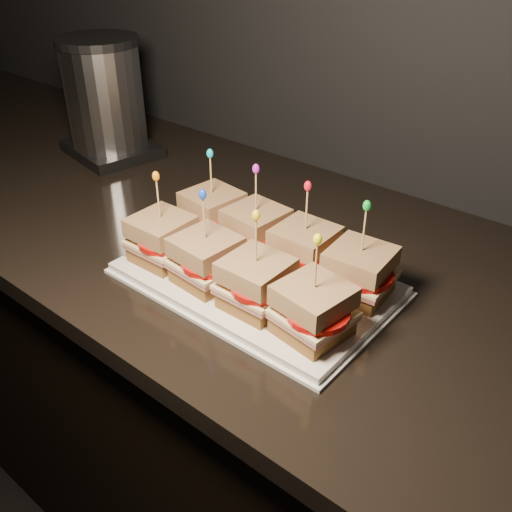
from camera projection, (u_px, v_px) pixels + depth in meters
The scene contains 64 objects.
cabinet at pixel (194, 372), 1.42m from camera, with size 2.61×0.70×0.84m, color black.
granite_slab at pixel (181, 216), 1.19m from camera, with size 2.65×0.74×0.04m, color black.
platter at pixel (256, 280), 0.94m from camera, with size 0.43×0.27×0.02m, color white.
platter_rim at pixel (256, 283), 0.94m from camera, with size 0.44×0.28×0.01m, color white.
sandwich_0_bread_bot at pixel (213, 225), 1.05m from camera, with size 0.09×0.09×0.02m, color #573915.
sandwich_0_ham at pixel (213, 218), 1.05m from camera, with size 0.10×0.09×0.01m, color #B35F54.
sandwich_0_cheese at pixel (213, 214), 1.04m from camera, with size 0.10×0.10×0.01m, color beige.
sandwich_0_tomato at pixel (215, 214), 1.03m from camera, with size 0.09×0.09×0.01m, color #BB0F0A.
sandwich_0_bread_top at pixel (212, 201), 1.03m from camera, with size 0.09×0.09×0.03m, color brown.
sandwich_0_pick at pixel (211, 177), 1.00m from camera, with size 0.00×0.00×0.09m, color tan.
sandwich_0_frill at pixel (210, 153), 0.98m from camera, with size 0.01×0.01×0.02m, color #0BB0C4.
sandwich_1_bread_bot at pixel (256, 244), 1.00m from camera, with size 0.09×0.09×0.02m, color #573915.
sandwich_1_ham at pixel (256, 235), 0.99m from camera, with size 0.10×0.09×0.01m, color #B35F54.
sandwich_1_cheese at pixel (256, 232), 0.99m from camera, with size 0.10×0.10×0.01m, color beige.
sandwich_1_tomato at pixel (259, 232), 0.97m from camera, with size 0.09×0.09×0.01m, color #BB0F0A.
sandwich_1_bread_top at pixel (256, 218), 0.97m from camera, with size 0.09×0.09×0.03m, color brown.
sandwich_1_pick at pixel (256, 194), 0.95m from camera, with size 0.00×0.00×0.09m, color tan.
sandwich_1_frill at pixel (256, 169), 0.92m from camera, with size 0.01×0.01×0.02m, color #BF1FC5.
sandwich_2_bread_bot at pixel (304, 264), 0.94m from camera, with size 0.09×0.09×0.02m, color #573915.
sandwich_2_ham at pixel (304, 255), 0.93m from camera, with size 0.10×0.09×0.01m, color #B35F54.
sandwich_2_cheese at pixel (304, 252), 0.93m from camera, with size 0.10×0.10×0.01m, color beige.
sandwich_2_tomato at pixel (308, 252), 0.92m from camera, with size 0.09×0.09×0.01m, color #BB0F0A.
sandwich_2_bread_top at pixel (305, 237), 0.92m from camera, with size 0.09×0.09×0.03m, color brown.
sandwich_2_pick at pixel (306, 212), 0.89m from camera, with size 0.00×0.00×0.09m, color tan.
sandwich_2_frill at pixel (308, 186), 0.87m from camera, with size 0.01×0.01×0.02m, color red.
sandwich_3_bread_bot at pixel (357, 287), 0.89m from camera, with size 0.09×0.09×0.02m, color #573915.
sandwich_3_ham at pixel (359, 278), 0.88m from camera, with size 0.10×0.09×0.01m, color #B35F54.
sandwich_3_cheese at pixel (359, 274), 0.87m from camera, with size 0.10×0.10×0.01m, color beige.
sandwich_3_tomato at pixel (364, 275), 0.86m from camera, with size 0.09×0.09×0.01m, color #BB0F0A.
sandwich_3_bread_top at pixel (361, 259), 0.86m from camera, with size 0.09×0.09×0.03m, color brown.
sandwich_3_pick at pixel (364, 233), 0.84m from camera, with size 0.00×0.00×0.09m, color tan.
sandwich_3_frill at pixel (367, 206), 0.81m from camera, with size 0.01×0.01×0.02m, color green.
sandwich_4_bread_bot at pixel (164, 252), 0.97m from camera, with size 0.09×0.09×0.02m, color #573915.
sandwich_4_ham at pixel (163, 244), 0.96m from camera, with size 0.10×0.09×0.01m, color #B35F54.
sandwich_4_cheese at pixel (162, 241), 0.96m from camera, with size 0.10×0.10×0.01m, color beige.
sandwich_4_tomato at pixel (164, 240), 0.95m from camera, with size 0.09×0.09×0.01m, color #BB0F0A.
sandwich_4_bread_top at pixel (161, 226), 0.95m from camera, with size 0.09×0.09×0.03m, color brown.
sandwich_4_pick at pixel (158, 202), 0.92m from camera, with size 0.00×0.00×0.09m, color tan.
sandwich_4_frill at pixel (156, 176), 0.90m from camera, with size 0.01×0.01×0.02m, color orange.
sandwich_5_bread_bot at pixel (207, 274), 0.92m from camera, with size 0.09×0.09×0.02m, color #573915.
sandwich_5_ham at pixel (207, 265), 0.91m from camera, with size 0.10×0.09×0.01m, color #B35F54.
sandwich_5_cheese at pixel (206, 262), 0.91m from camera, with size 0.10×0.10×0.01m, color beige.
sandwich_5_tomato at pixel (209, 262), 0.89m from camera, with size 0.09×0.09×0.01m, color #BB0F0A.
sandwich_5_bread_top at pixel (206, 247), 0.89m from camera, with size 0.09×0.09×0.03m, color brown.
sandwich_5_pick at pixel (204, 221), 0.87m from camera, with size 0.00×0.00×0.09m, color tan.
sandwich_5_frill at pixel (203, 194), 0.84m from camera, with size 0.01×0.01×0.02m, color blue.
sandwich_6_bread_bot at pixel (256, 298), 0.86m from camera, with size 0.09×0.09×0.02m, color #573915.
sandwich_6_ham at pixel (256, 289), 0.85m from camera, with size 0.10×0.09×0.01m, color #B35F54.
sandwich_6_cheese at pixel (256, 285), 0.85m from camera, with size 0.10×0.10×0.01m, color beige.
sandwich_6_tomato at pixel (260, 286), 0.84m from camera, with size 0.09×0.09×0.01m, color #BB0F0A.
sandwich_6_bread_top at pixel (256, 270), 0.84m from camera, with size 0.09×0.09×0.03m, color brown.
sandwich_6_pick at pixel (256, 243), 0.81m from camera, with size 0.00×0.00×0.09m, color tan.
sandwich_6_frill at pixel (256, 215), 0.79m from camera, with size 0.01×0.01×0.02m, color yellow.
sandwich_7_bread_bot at pixel (312, 325), 0.81m from camera, with size 0.09×0.09×0.02m, color #573915.
sandwich_7_ham at pixel (313, 316), 0.80m from camera, with size 0.10×0.09×0.01m, color #B35F54.
sandwich_7_cheese at pixel (313, 312), 0.79m from camera, with size 0.10×0.10×0.01m, color beige.
sandwich_7_tomato at pixel (318, 313), 0.78m from camera, with size 0.09×0.09×0.01m, color #BB0F0A.
sandwich_7_bread_top at pixel (314, 296), 0.78m from camera, with size 0.09×0.09×0.03m, color brown.
sandwich_7_pick at pixel (316, 269), 0.76m from camera, with size 0.00×0.00×0.09m, color tan.
sandwich_7_frill at pixel (318, 239), 0.73m from camera, with size 0.01×0.01×0.02m, color #F8F716.
appliance_base at pixel (112, 149), 1.42m from camera, with size 0.22×0.18×0.03m, color #262628.
appliance_body at pixel (105, 97), 1.36m from camera, with size 0.18×0.18×0.23m, color silver.
appliance_lid at pixel (97, 41), 1.29m from camera, with size 0.19×0.19×0.02m, color #262628.
appliance at pixel (105, 98), 1.36m from camera, with size 0.22×0.18×0.28m, color silver, non-canonical shape.
Camera 1 is at (1.35, 0.93, 1.42)m, focal length 40.00 mm.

